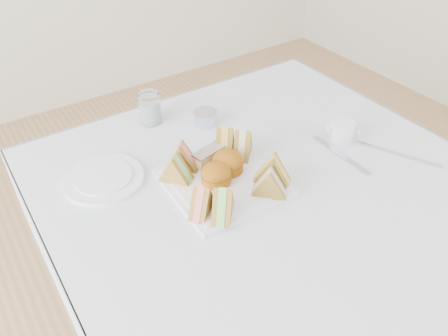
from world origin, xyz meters
TOP-DOWN VIEW (x-y plane):
  - table at (0.00, 0.00)m, footprint 0.90×0.90m
  - tablecloth at (0.00, 0.00)m, footprint 1.02×1.02m
  - serving_plate at (-0.10, 0.07)m, footprint 0.26×0.26m
  - sandwich_fl_a at (-0.19, 0.01)m, footprint 0.09×0.08m
  - sandwich_fl_b at (-0.16, -0.03)m, footprint 0.09×0.09m
  - sandwich_fr_a at (-0.00, 0.00)m, footprint 0.09×0.09m
  - sandwich_fr_b at (-0.04, -0.03)m, footprint 0.09×0.08m
  - sandwich_bl_a at (-0.19, 0.13)m, footprint 0.08×0.09m
  - sandwich_bl_b at (-0.16, 0.16)m, footprint 0.09×0.09m
  - sandwich_br_a at (-0.00, 0.12)m, footprint 0.09×0.09m
  - sandwich_br_b at (-0.03, 0.16)m, footprint 0.09×0.09m
  - scone_left at (-0.12, 0.07)m, footprint 0.08×0.08m
  - scone_right at (-0.07, 0.09)m, footprint 0.10×0.10m
  - pastry_slice at (-0.09, 0.14)m, footprint 0.09×0.05m
  - side_plate at (-0.33, 0.24)m, footprint 0.23×0.23m
  - water_glass at (-0.12, 0.41)m, footprint 0.07×0.07m
  - tea_strainer at (0.01, 0.31)m, footprint 0.07×0.07m
  - knife at (0.22, -0.01)m, footprint 0.02×0.20m
  - fork at (0.35, -0.10)m, footprint 0.09×0.17m
  - creamer_jug at (0.27, 0.04)m, footprint 0.08×0.08m

SIDE VIEW (x-z plane):
  - table at x=0.00m, z-range 0.00..0.74m
  - tablecloth at x=0.00m, z-range 0.74..0.75m
  - knife at x=0.22m, z-range 0.75..0.75m
  - fork at x=0.35m, z-range 0.75..0.75m
  - side_plate at x=-0.33m, z-range 0.75..0.76m
  - serving_plate at x=-0.10m, z-range 0.75..0.76m
  - tea_strainer at x=0.01m, z-range 0.75..0.78m
  - creamer_jug at x=0.27m, z-range 0.75..0.80m
  - pastry_slice at x=-0.09m, z-range 0.76..0.80m
  - scone_left at x=-0.12m, z-range 0.76..0.81m
  - scone_right at x=-0.07m, z-range 0.76..0.81m
  - water_glass at x=-0.12m, z-range 0.75..0.84m
  - sandwich_fl_a at x=-0.19m, z-range 0.76..0.83m
  - sandwich_fr_b at x=-0.04m, z-range 0.76..0.83m
  - sandwich_bl_a at x=-0.19m, z-range 0.76..0.83m
  - sandwich_fl_b at x=-0.16m, z-range 0.76..0.83m
  - sandwich_bl_b at x=-0.16m, z-range 0.76..0.83m
  - sandwich_br_a at x=0.00m, z-range 0.76..0.83m
  - sandwich_fr_a at x=0.00m, z-range 0.76..0.83m
  - sandwich_br_b at x=-0.03m, z-range 0.76..0.84m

